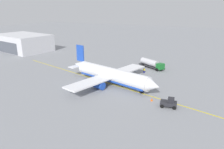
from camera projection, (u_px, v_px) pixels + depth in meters
ground_plane at (112, 84)px, 61.75m from camera, size 400.00×400.00×0.00m
airplane at (111, 75)px, 61.20m from camera, size 31.67×29.97×9.91m
fuel_tanker at (151, 63)px, 77.66m from camera, size 10.76×7.63×3.15m
pushback_tug at (169, 103)px, 47.52m from camera, size 3.84×2.75×2.20m
refueling_worker at (144, 71)px, 72.25m from camera, size 0.63×0.62×1.71m
safety_cone_nose at (152, 100)px, 50.79m from camera, size 0.60×0.60×0.67m
distant_hangar at (23, 42)px, 108.96m from camera, size 30.88×23.15×8.12m
taxi_line_marking at (112, 84)px, 61.75m from camera, size 85.93×24.18×0.01m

